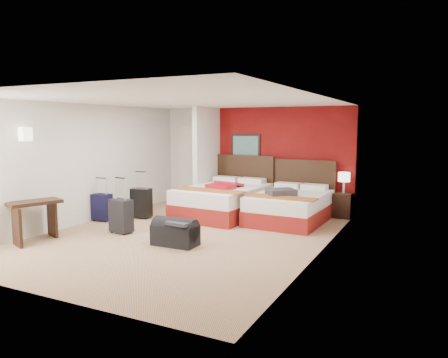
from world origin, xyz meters
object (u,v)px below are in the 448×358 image
Objects in this scene: bed_left at (223,201)px; suitcase_navy at (102,208)px; red_suitcase_open at (225,185)px; suitcase_charcoal at (121,217)px; table_lamp at (344,183)px; duffel_bag at (175,234)px; nightstand at (343,205)px; suitcase_black at (141,204)px; desk at (35,221)px; bed_right at (290,208)px.

bed_left reaches higher than suitcase_navy.
red_suitcase_open is 2.51m from suitcase_charcoal.
duffel_bag is at bearing -120.81° from table_lamp.
nightstand is 4.51m from suitcase_black.
suitcase_navy is (-2.19, -1.55, -0.44)m from red_suitcase_open.
red_suitcase_open reaches higher than desk.
suitcase_navy is (-4.59, -2.69, 0.00)m from nightstand.
table_lamp reaches higher than bed_left.
desk is (-4.50, -4.47, -0.42)m from table_lamp.
desk is at bearing -159.82° from duffel_bag.
suitcase_charcoal is at bearing -135.54° from nightstand.
duffel_bag is at bearing -2.52° from suitcase_charcoal.
bed_left is at bearing 73.65° from suitcase_charcoal.
suitcase_navy is at bearing -152.40° from bed_right.
table_lamp reaches higher than duffel_bag.
suitcase_charcoal is 1.50m from desk.
suitcase_black is (-3.07, -1.12, 0.02)m from bed_right.
duffel_bag is (-2.14, -3.58, -0.59)m from table_lamp.
nightstand is at bearing 33.74° from red_suitcase_open.
table_lamp is 4.87m from suitcase_charcoal.
bed_right is at bearing -134.91° from table_lamp.
suitcase_black is 1.36m from suitcase_charcoal.
bed_left reaches higher than nightstand.
suitcase_navy reaches higher than duffel_bag.
nightstand is 1.20× the size of table_lamp.
suitcase_navy is 0.64× the size of desk.
desk reaches higher than nightstand.
suitcase_charcoal is at bearing -108.59° from red_suitcase_open.
desk is at bearing -135.14° from table_lamp.
bed_left is 2.58m from duffel_bag.
duffel_bag is 2.53m from desk.
red_suitcase_open is 1.30× the size of suitcase_charcoal.
table_lamp reaches higher than desk.
duffel_bag is (0.26, -2.45, -0.52)m from red_suitcase_open.
suitcase_charcoal is at bearing 169.33° from duffel_bag.
bed_left is 2.74m from table_lamp.
suitcase_navy is at bearing -148.65° from nightstand.
suitcase_charcoal is 1.25m from suitcase_navy.
suitcase_black is 2.41m from duffel_bag.
suitcase_navy is (-4.59, -2.69, -0.51)m from table_lamp.
suitcase_navy is 1.79m from desk.
red_suitcase_open reaches higher than suitcase_charcoal.
bed_right is at bearing 65.70° from desk.
suitcase_black is 0.85m from suitcase_navy.
bed_right is 2.90m from duffel_bag.
red_suitcase_open is (0.10, -0.10, 0.38)m from bed_left.
desk reaches higher than bed_right.
desk reaches higher than suitcase_black.
red_suitcase_open reaches higher than suitcase_navy.
bed_right is 3.65× the size of nightstand.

